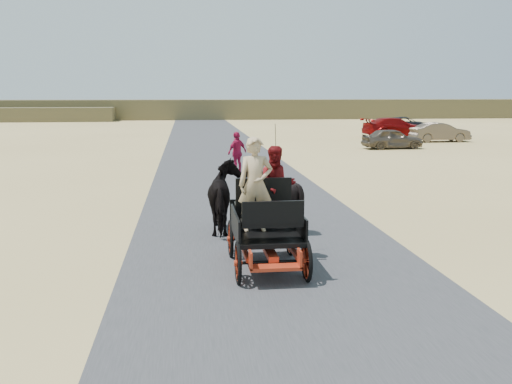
{
  "coord_description": "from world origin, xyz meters",
  "views": [
    {
      "loc": [
        -1.69,
        -10.48,
        3.35
      ],
      "look_at": [
        -0.21,
        1.66,
        1.2
      ],
      "focal_mm": 40.0,
      "sensor_mm": 36.0,
      "label": 1
    }
  ],
  "objects": [
    {
      "name": "car_b",
      "position": [
        15.46,
        26.6,
        0.65
      ],
      "size": [
        3.98,
        1.49,
        1.3
      ],
      "primitive_type": "imported",
      "rotation": [
        0.0,
        0.0,
        1.6
      ],
      "color": "brown",
      "rests_on": "ground"
    },
    {
      "name": "carriage",
      "position": [
        -0.21,
        0.06,
        0.36
      ],
      "size": [
        1.3,
        2.4,
        0.72
      ],
      "primitive_type": null,
      "color": "black",
      "rests_on": "ground"
    },
    {
      "name": "horse_right",
      "position": [
        0.34,
        3.06,
        0.85
      ],
      "size": [
        1.37,
        1.54,
        1.7
      ],
      "primitive_type": "imported",
      "rotation": [
        0.0,
        0.0,
        3.14
      ],
      "color": "black",
      "rests_on": "ground"
    },
    {
      "name": "car_c",
      "position": [
        13.99,
        31.32,
        0.72
      ],
      "size": [
        5.24,
        2.85,
        1.44
      ],
      "primitive_type": "imported",
      "rotation": [
        0.0,
        0.0,
        1.74
      ],
      "color": "maroon",
      "rests_on": "ground"
    },
    {
      "name": "pedestrian",
      "position": [
        0.4,
        13.16,
        0.86
      ],
      "size": [
        1.05,
        0.97,
        1.73
      ],
      "primitive_type": "imported",
      "rotation": [
        0.0,
        0.0,
        3.83
      ],
      "color": "#9F123B",
      "rests_on": "ground"
    },
    {
      "name": "driver_man",
      "position": [
        -0.41,
        0.11,
        1.62
      ],
      "size": [
        0.66,
        0.43,
        1.8
      ],
      "primitive_type": "imported",
      "color": "tan",
      "rests_on": "carriage"
    },
    {
      "name": "car_d",
      "position": [
        16.53,
        35.53,
        0.65
      ],
      "size": [
        4.87,
        2.63,
        1.3
      ],
      "primitive_type": "imported",
      "rotation": [
        0.0,
        0.0,
        1.47
      ],
      "color": "black",
      "rests_on": "ground"
    },
    {
      "name": "ground",
      "position": [
        0.0,
        0.0,
        0.0
      ],
      "size": [
        140.0,
        140.0,
        0.0
      ],
      "primitive_type": "plane",
      "color": "tan"
    },
    {
      "name": "road",
      "position": [
        0.0,
        0.0,
        0.01
      ],
      "size": [
        6.0,
        140.0,
        0.01
      ],
      "primitive_type": "cube",
      "color": "#38383A",
      "rests_on": "ground"
    },
    {
      "name": "ridge_far",
      "position": [
        0.0,
        62.0,
        1.2
      ],
      "size": [
        140.0,
        6.0,
        2.4
      ],
      "primitive_type": "cube",
      "color": "brown",
      "rests_on": "ground"
    },
    {
      "name": "passenger_woman",
      "position": [
        0.09,
        0.66,
        1.51
      ],
      "size": [
        0.77,
        0.6,
        1.58
      ],
      "primitive_type": "imported",
      "color": "#660C0F",
      "rests_on": "carriage"
    },
    {
      "name": "horse_left",
      "position": [
        -0.76,
        3.06,
        0.85
      ],
      "size": [
        0.91,
        2.01,
        1.7
      ],
      "primitive_type": "imported",
      "rotation": [
        0.0,
        0.0,
        3.14
      ],
      "color": "black",
      "rests_on": "ground"
    },
    {
      "name": "car_a",
      "position": [
        10.51,
        22.33,
        0.61
      ],
      "size": [
        3.63,
        1.61,
        1.22
      ],
      "primitive_type": "imported",
      "rotation": [
        0.0,
        0.0,
        1.62
      ],
      "color": "brown",
      "rests_on": "ground"
    }
  ]
}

